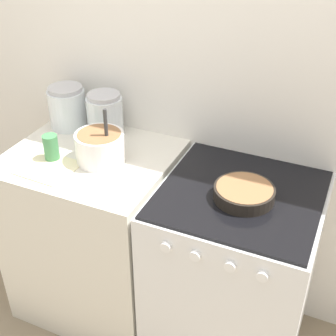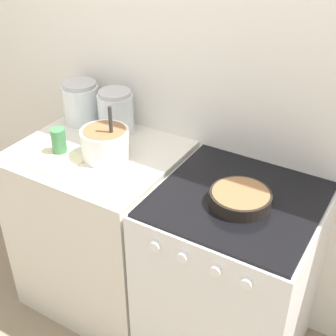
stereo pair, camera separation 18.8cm
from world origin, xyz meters
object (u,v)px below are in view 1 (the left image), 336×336
object	(u,v)px
storage_jar_left	(68,110)
storage_jar_middle	(105,117)
tin_can	(51,148)
stove	(233,275)
mixing_bowl	(100,145)
baking_pan	(244,193)

from	to	relation	value
storage_jar_left	storage_jar_middle	xyz separation A→B (m)	(0.21, 0.00, 0.00)
tin_can	stove	bearing A→B (deg)	6.38
mixing_bowl	storage_jar_middle	distance (m)	0.24
baking_pan	tin_can	bearing A→B (deg)	-176.03
baking_pan	storage_jar_left	xyz separation A→B (m)	(-0.95, 0.24, 0.06)
mixing_bowl	tin_can	size ratio (longest dim) A/B	2.15
storage_jar_middle	tin_can	world-z (taller)	storage_jar_middle
stove	storage_jar_left	xyz separation A→B (m)	(-0.93, 0.20, 0.53)
stove	tin_can	world-z (taller)	tin_can
stove	baking_pan	world-z (taller)	baking_pan
storage_jar_middle	storage_jar_left	bearing A→B (deg)	180.00
mixing_bowl	storage_jar_middle	xyz separation A→B (m)	(-0.10, 0.22, 0.01)
storage_jar_left	tin_can	bearing A→B (deg)	-69.01
mixing_bowl	tin_can	xyz separation A→B (m)	(-0.20, -0.08, -0.02)
baking_pan	stove	bearing A→B (deg)	120.50
storage_jar_left	tin_can	world-z (taller)	storage_jar_left
storage_jar_left	storage_jar_middle	world-z (taller)	storage_jar_middle
baking_pan	mixing_bowl	bearing A→B (deg)	178.18
stove	tin_can	distance (m)	0.97
storage_jar_left	tin_can	distance (m)	0.32
mixing_bowl	storage_jar_left	xyz separation A→B (m)	(-0.31, 0.22, 0.01)
mixing_bowl	baking_pan	bearing A→B (deg)	-1.82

